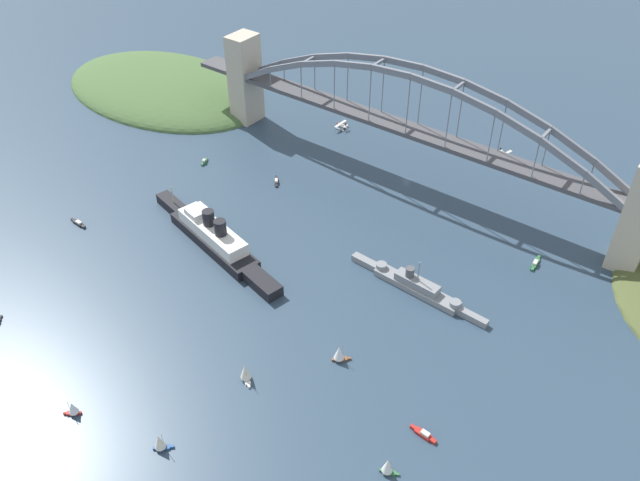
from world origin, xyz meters
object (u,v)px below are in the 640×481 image
harbor_arch_bridge (411,132)px  small_boat_2 (424,434)px  small_boat_3 (204,162)px  small_boat_6 (535,263)px  small_boat_5 (245,372)px  seaplane_second_in_formation (505,154)px  small_boat_4 (339,353)px  small_boat_1 (72,408)px  small_boat_9 (78,223)px  naval_cruiser (416,286)px  small_boat_7 (276,181)px  small_boat_8 (388,466)px  small_boat_0 (160,442)px  seaplane_taxiing_near_bridge (341,126)px  ocean_liner (214,237)px

harbor_arch_bridge → small_boat_2: (-90.33, 138.63, -29.33)m
small_boat_3 → small_boat_6: size_ratio=0.61×
harbor_arch_bridge → small_boat_5: (-22.82, 157.71, -25.86)m
seaplane_second_in_formation → small_boat_4: (-12.52, 183.12, 2.01)m
small_boat_1 → small_boat_9: size_ratio=0.63×
small_boat_5 → small_boat_6: size_ratio=0.77×
seaplane_second_in_formation → small_boat_3: seaplane_second_in_formation is taller
naval_cruiser → small_boat_4: (3.53, 53.44, 1.30)m
small_boat_6 → small_boat_7: size_ratio=1.37×
small_boat_2 → harbor_arch_bridge: bearing=-56.9°
harbor_arch_bridge → small_boat_3: bearing=28.2°
seaplane_second_in_formation → small_boat_8: bearing=104.3°
small_boat_3 → small_boat_4: size_ratio=0.86×
small_boat_0 → small_boat_6: 184.90m
seaplane_second_in_formation → small_boat_6: seaplane_second_in_formation is taller
harbor_arch_bridge → small_boat_0: 201.11m
seaplane_taxiing_near_bridge → seaplane_second_in_formation: seaplane_taxiing_near_bridge is taller
seaplane_taxiing_near_bridge → ocean_liner: bearing=97.9°
small_boat_5 → small_boat_9: (134.32, -22.67, -3.52)m
small_boat_2 → small_boat_7: (146.44, -93.15, -0.06)m
harbor_arch_bridge → ocean_liner: harbor_arch_bridge is taller
small_boat_0 → small_boat_9: 145.68m
ocean_liner → small_boat_1: 105.50m
seaplane_taxiing_near_bridge → small_boat_1: size_ratio=1.54×
small_boat_9 → small_boat_2: bearing=179.0°
small_boat_3 → small_boat_8: bearing=151.3°
seaplane_taxiing_near_bridge → small_boat_3: bearing=63.7°
small_boat_3 → harbor_arch_bridge: bearing=-151.8°
small_boat_6 → small_boat_2: bearing=92.5°
harbor_arch_bridge → small_boat_7: bearing=39.0°
small_boat_2 → small_boat_6: (4.94, -112.99, -0.04)m
naval_cruiser → seaplane_second_in_formation: naval_cruiser is taller
small_boat_1 → small_boat_4: (-62.65, -79.40, 0.67)m
small_boat_9 → harbor_arch_bridge: bearing=-129.5°
seaplane_taxiing_near_bridge → small_boat_3: size_ratio=1.49×
small_boat_0 → naval_cruiser: bearing=-103.6°
harbor_arch_bridge → small_boat_3: (102.27, 54.85, -29.30)m
small_boat_9 → small_boat_7: bearing=-121.7°
small_boat_2 → small_boat_5: bearing=15.8°
small_boat_1 → small_boat_2: bearing=-147.2°
small_boat_2 → small_boat_3: (192.60, -83.77, 0.03)m
small_boat_7 → small_boat_9: bearing=58.3°
harbor_arch_bridge → small_boat_5: 161.44m
small_boat_7 → small_boat_5: bearing=125.1°
harbor_arch_bridge → small_boat_6: size_ratio=24.33×
harbor_arch_bridge → small_boat_6: harbor_arch_bridge is taller
small_boat_1 → small_boat_6: bearing=-119.3°
naval_cruiser → small_boat_4: size_ratio=8.09×
ocean_liner → small_boat_4: ocean_liner is taller
small_boat_5 → ocean_liner: bearing=-37.6°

